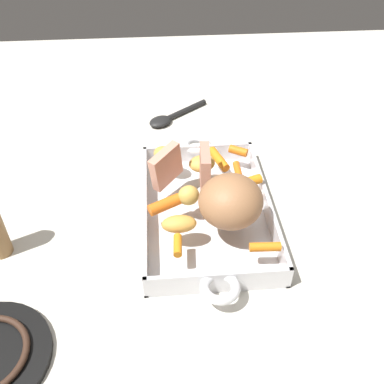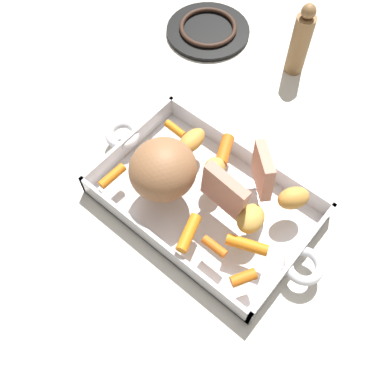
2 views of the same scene
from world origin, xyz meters
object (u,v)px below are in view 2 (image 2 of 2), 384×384
(baby_carrot_long, at_px, (215,247))
(potato_golden_small, at_px, (251,218))
(roast_slice_outer, at_px, (225,191))
(baby_carrot_center_left, at_px, (247,245))
(baby_carrot_southeast, at_px, (225,150))
(pepper_mill, at_px, (300,42))
(baby_carrot_short, at_px, (189,233))
(baby_carrot_northeast, at_px, (112,176))
(potato_near_roast, at_px, (293,198))
(roast_slice_thick, at_px, (263,171))
(roasting_dish, at_px, (205,200))
(potato_whole, at_px, (215,169))
(baby_carrot_northwest, at_px, (243,278))
(baby_carrot_southwest, at_px, (175,129))
(potato_golden_large, at_px, (192,141))
(stove_burner_rear, at_px, (208,30))
(pork_roast, at_px, (163,169))

(baby_carrot_long, bearing_deg, potato_golden_small, -102.24)
(roast_slice_outer, height_order, baby_carrot_center_left, roast_slice_outer)
(baby_carrot_southeast, distance_m, pepper_mill, 0.31)
(baby_carrot_short, height_order, baby_carrot_northeast, baby_carrot_short)
(potato_near_roast, bearing_deg, roast_slice_outer, 39.77)
(roast_slice_thick, bearing_deg, pepper_mill, -68.16)
(baby_carrot_southeast, bearing_deg, roasting_dish, 105.75)
(potato_whole, relative_size, pepper_mill, 0.25)
(potato_golden_small, bearing_deg, baby_carrot_northwest, 119.61)
(baby_carrot_southwest, relative_size, potato_golden_small, 0.80)
(roast_slice_outer, height_order, potato_golden_small, roast_slice_outer)
(baby_carrot_southwest, relative_size, baby_carrot_northeast, 0.83)
(roast_slice_outer, height_order, baby_carrot_northwest, roast_slice_outer)
(baby_carrot_southeast, bearing_deg, potato_golden_large, 22.61)
(baby_carrot_center_left, distance_m, baby_carrot_southeast, 0.18)
(roast_slice_thick, bearing_deg, baby_carrot_long, 96.30)
(baby_carrot_northwest, bearing_deg, baby_carrot_southwest, -29.01)
(baby_carrot_center_left, xyz_separation_m, stove_burner_rear, (0.40, -0.40, -0.05))
(baby_carrot_long, distance_m, potato_near_roast, 0.16)
(baby_carrot_southeast, bearing_deg, stove_burner_rear, -46.82)
(baby_carrot_northeast, height_order, baby_carrot_southeast, baby_carrot_southeast)
(roast_slice_thick, distance_m, potato_golden_large, 0.14)
(roast_slice_thick, xyz_separation_m, baby_carrot_short, (0.03, 0.16, -0.03))
(baby_carrot_center_left, distance_m, pepper_mill, 0.46)
(baby_carrot_short, distance_m, baby_carrot_northwest, 0.11)
(baby_carrot_southwest, relative_size, baby_carrot_northwest, 1.10)
(baby_carrot_short, bearing_deg, stove_burner_rear, -54.59)
(baby_carrot_center_left, relative_size, baby_carrot_northwest, 1.67)
(baby_carrot_northwest, relative_size, baby_carrot_long, 0.91)
(pork_roast, bearing_deg, stove_burner_rear, -61.06)
(baby_carrot_center_left, bearing_deg, roasting_dish, -18.32)
(roast_slice_outer, xyz_separation_m, baby_carrot_long, (-0.04, 0.07, -0.03))
(baby_carrot_northeast, distance_m, potato_whole, 0.18)
(potato_whole, height_order, stove_burner_rear, potato_whole)
(potato_golden_large, bearing_deg, pepper_mill, -92.96)
(baby_carrot_northwest, bearing_deg, potato_whole, -38.29)
(potato_golden_large, height_order, stove_burner_rear, potato_golden_large)
(roast_slice_outer, distance_m, potato_golden_small, 0.06)
(baby_carrot_northwest, distance_m, potato_near_roast, 0.16)
(roasting_dish, relative_size, potato_golden_large, 7.50)
(pork_roast, height_order, baby_carrot_center_left, pork_roast)
(baby_carrot_center_left, height_order, baby_carrot_northwest, baby_carrot_center_left)
(baby_carrot_southwest, distance_m, pepper_mill, 0.33)
(potato_golden_large, xyz_separation_m, potato_golden_small, (-0.17, 0.06, 0.00))
(baby_carrot_northeast, xyz_separation_m, potato_near_roast, (-0.27, -0.16, 0.01))
(pork_roast, height_order, potato_near_roast, pork_roast)
(roast_slice_thick, distance_m, stove_burner_rear, 0.45)
(baby_carrot_northeast, height_order, pepper_mill, pepper_mill)
(baby_carrot_center_left, xyz_separation_m, potato_near_roast, (-0.01, -0.11, 0.01))
(baby_carrot_short, bearing_deg, baby_carrot_southwest, -43.05)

